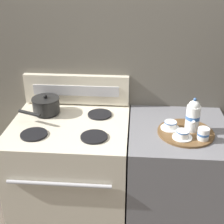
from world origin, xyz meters
name	(u,v)px	position (x,y,z in m)	size (l,w,h in m)	color
wall_back	(122,82)	(0.00, 0.36, 1.10)	(6.00, 0.05, 2.20)	#666056
stove	(73,181)	(-0.33, 0.00, 0.47)	(0.78, 0.70, 0.94)	beige
control_panel	(76,89)	(-0.33, 0.31, 1.05)	(0.77, 0.05, 0.22)	beige
side_counter	(174,186)	(0.40, 0.00, 0.47)	(0.65, 0.67, 0.93)	slate
saucepan	(46,105)	(-0.52, 0.15, 1.00)	(0.24, 0.30, 0.13)	black
serving_tray	(186,133)	(0.42, -0.06, 0.94)	(0.35, 0.35, 0.01)	brown
teapot	(193,116)	(0.46, -0.04, 1.05)	(0.09, 0.14, 0.22)	white
teacup_left	(170,125)	(0.33, -0.02, 0.97)	(0.12, 0.12, 0.05)	white
teacup_right	(182,134)	(0.39, -0.13, 0.97)	(0.12, 0.12, 0.05)	white
creamer_jug	(203,134)	(0.51, -0.14, 0.98)	(0.07, 0.07, 0.07)	white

